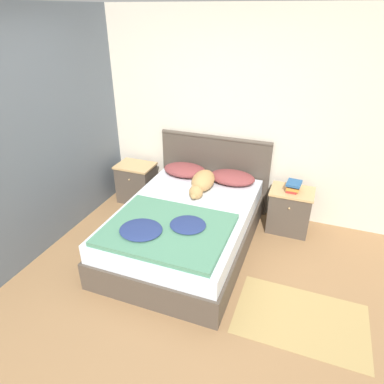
{
  "coord_description": "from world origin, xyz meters",
  "views": [
    {
      "loc": [
        1.17,
        -2.01,
        2.48
      ],
      "look_at": [
        -0.06,
        1.21,
        0.62
      ],
      "focal_mm": 32.0,
      "sensor_mm": 36.0,
      "label": 1
    }
  ],
  "objects_px": {
    "bed": "(186,228)",
    "pillow_left": "(185,170)",
    "nightstand_right": "(290,210)",
    "pillow_right": "(232,177)",
    "nightstand_left": "(137,183)",
    "book_stack": "(293,186)",
    "dog": "(202,182)"
  },
  "relations": [
    {
      "from": "nightstand_right",
      "to": "dog",
      "type": "distance_m",
      "value": 1.14
    },
    {
      "from": "nightstand_left",
      "to": "dog",
      "type": "distance_m",
      "value": 1.2
    },
    {
      "from": "nightstand_left",
      "to": "nightstand_right",
      "type": "distance_m",
      "value": 2.14
    },
    {
      "from": "pillow_right",
      "to": "book_stack",
      "type": "distance_m",
      "value": 0.75
    },
    {
      "from": "pillow_right",
      "to": "dog",
      "type": "relative_size",
      "value": 0.89
    },
    {
      "from": "nightstand_right",
      "to": "dog",
      "type": "height_order",
      "value": "dog"
    },
    {
      "from": "pillow_right",
      "to": "dog",
      "type": "distance_m",
      "value": 0.43
    },
    {
      "from": "nightstand_right",
      "to": "dog",
      "type": "bearing_deg",
      "value": -163.04
    },
    {
      "from": "nightstand_right",
      "to": "dog",
      "type": "relative_size",
      "value": 0.86
    },
    {
      "from": "pillow_right",
      "to": "pillow_left",
      "type": "bearing_deg",
      "value": 180.0
    },
    {
      "from": "bed",
      "to": "nightstand_right",
      "type": "bearing_deg",
      "value": 36.24
    },
    {
      "from": "dog",
      "to": "bed",
      "type": "bearing_deg",
      "value": -93.92
    },
    {
      "from": "nightstand_left",
      "to": "nightstand_right",
      "type": "relative_size",
      "value": 1.0
    },
    {
      "from": "bed",
      "to": "nightstand_left",
      "type": "xyz_separation_m",
      "value": [
        -1.07,
        0.78,
        0.02
      ]
    },
    {
      "from": "nightstand_left",
      "to": "pillow_left",
      "type": "bearing_deg",
      "value": 0.31
    },
    {
      "from": "pillow_left",
      "to": "book_stack",
      "type": "xyz_separation_m",
      "value": [
        1.39,
        -0.0,
        0.02
      ]
    },
    {
      "from": "nightstand_right",
      "to": "nightstand_left",
      "type": "bearing_deg",
      "value": 180.0
    },
    {
      "from": "dog",
      "to": "pillow_left",
      "type": "bearing_deg",
      "value": 137.67
    },
    {
      "from": "book_stack",
      "to": "pillow_right",
      "type": "bearing_deg",
      "value": 179.8
    },
    {
      "from": "pillow_left",
      "to": "bed",
      "type": "bearing_deg",
      "value": -67.91
    },
    {
      "from": "nightstand_right",
      "to": "dog",
      "type": "xyz_separation_m",
      "value": [
        -1.04,
        -0.32,
        0.35
      ]
    },
    {
      "from": "pillow_right",
      "to": "book_stack",
      "type": "bearing_deg",
      "value": -0.2
    },
    {
      "from": "bed",
      "to": "pillow_left",
      "type": "distance_m",
      "value": 0.92
    },
    {
      "from": "bed",
      "to": "nightstand_right",
      "type": "xyz_separation_m",
      "value": [
        1.07,
        0.78,
        0.02
      ]
    },
    {
      "from": "bed",
      "to": "nightstand_left",
      "type": "bearing_deg",
      "value": 143.76
    },
    {
      "from": "nightstand_left",
      "to": "book_stack",
      "type": "relative_size",
      "value": 2.37
    },
    {
      "from": "dog",
      "to": "nightstand_right",
      "type": "bearing_deg",
      "value": 16.96
    },
    {
      "from": "bed",
      "to": "nightstand_left",
      "type": "distance_m",
      "value": 1.33
    },
    {
      "from": "pillow_right",
      "to": "dog",
      "type": "bearing_deg",
      "value": -131.91
    },
    {
      "from": "pillow_left",
      "to": "dog",
      "type": "xyz_separation_m",
      "value": [
        0.35,
        -0.32,
        0.03
      ]
    },
    {
      "from": "pillow_right",
      "to": "nightstand_left",
      "type": "bearing_deg",
      "value": -179.84
    },
    {
      "from": "pillow_left",
      "to": "dog",
      "type": "relative_size",
      "value": 0.89
    }
  ]
}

